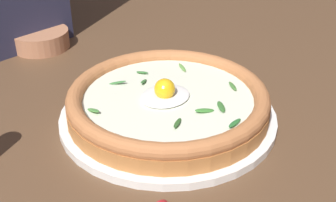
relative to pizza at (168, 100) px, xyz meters
name	(u,v)px	position (x,y,z in m)	size (l,w,h in m)	color
ground_plane	(174,107)	(0.05, 0.04, -0.05)	(2.40, 2.40, 0.03)	brown
pizza_plate	(168,116)	(0.00, 0.00, -0.03)	(0.33, 0.33, 0.01)	white
pizza	(168,100)	(0.00, 0.00, 0.00)	(0.30, 0.30, 0.06)	#BC753B
side_bowl	(41,39)	(-0.01, 0.38, -0.02)	(0.11, 0.11, 0.04)	#B37452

